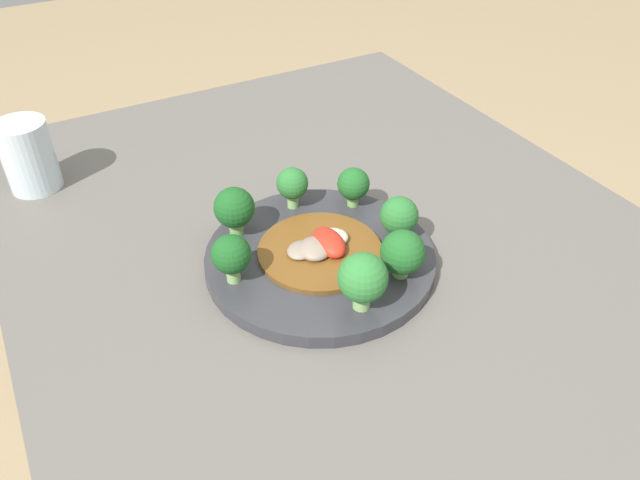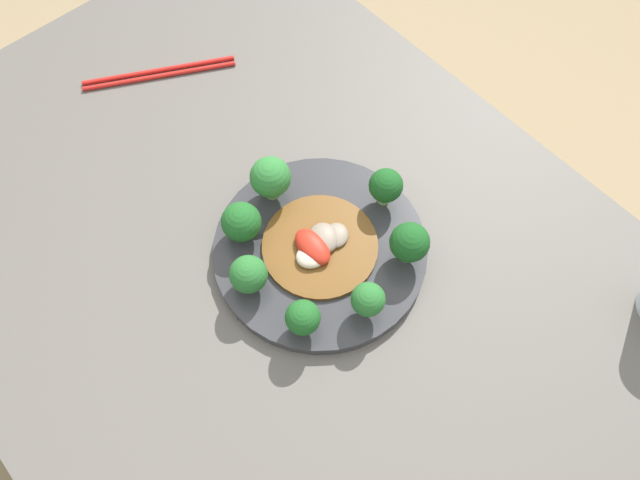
% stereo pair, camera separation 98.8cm
% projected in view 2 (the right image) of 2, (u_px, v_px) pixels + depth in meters
% --- Properties ---
extents(ground_plane, '(8.00, 8.00, 0.00)m').
position_uv_depth(ground_plane, '(298.00, 394.00, 1.52)').
color(ground_plane, '#9E8460').
extents(table, '(1.16, 0.81, 0.77)m').
position_uv_depth(table, '(291.00, 345.00, 1.18)').
color(table, '#5B5651').
rests_on(table, ground_plane).
extents(plate, '(0.28, 0.28, 0.02)m').
position_uv_depth(plate, '(320.00, 250.00, 0.83)').
color(plate, '#333338').
rests_on(plate, table).
extents(broccoli_west, '(0.06, 0.06, 0.07)m').
position_uv_depth(broccoli_west, '(270.00, 178.00, 0.82)').
color(broccoli_west, '#89B76B').
rests_on(broccoli_west, plate).
extents(broccoli_northeast, '(0.05, 0.05, 0.07)m').
position_uv_depth(broccoli_northeast, '(409.00, 243.00, 0.78)').
color(broccoli_northeast, '#70A356').
rests_on(broccoli_northeast, plate).
extents(broccoli_southwest, '(0.05, 0.05, 0.06)m').
position_uv_depth(broccoli_southwest, '(241.00, 222.00, 0.80)').
color(broccoli_southwest, '#7AAD5B').
rests_on(broccoli_southwest, plate).
extents(broccoli_southeast, '(0.04, 0.04, 0.06)m').
position_uv_depth(broccoli_southeast, '(303.00, 318.00, 0.74)').
color(broccoli_southeast, '#7AAD5B').
rests_on(broccoli_southeast, plate).
extents(broccoli_east, '(0.04, 0.04, 0.06)m').
position_uv_depth(broccoli_east, '(368.00, 300.00, 0.75)').
color(broccoli_east, '#89B76B').
rests_on(broccoli_east, plate).
extents(broccoli_south, '(0.05, 0.05, 0.06)m').
position_uv_depth(broccoli_south, '(248.00, 275.00, 0.77)').
color(broccoli_south, '#70A356').
rests_on(broccoli_south, plate).
extents(broccoli_north, '(0.05, 0.05, 0.06)m').
position_uv_depth(broccoli_north, '(386.00, 186.00, 0.82)').
color(broccoli_north, '#89B76B').
rests_on(broccoli_north, plate).
extents(stirfry_center, '(0.15, 0.15, 0.02)m').
position_uv_depth(stirfry_center, '(319.00, 245.00, 0.81)').
color(stirfry_center, brown).
rests_on(stirfry_center, plate).
extents(chopsticks, '(0.13, 0.22, 0.01)m').
position_uv_depth(chopsticks, '(159.00, 73.00, 0.98)').
color(chopsticks, red).
rests_on(chopsticks, table).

